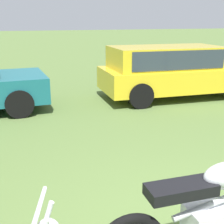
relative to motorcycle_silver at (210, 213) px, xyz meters
name	(u,v)px	position (x,y,z in m)	size (l,w,h in m)	color
motorcycle_silver	(210,213)	(0.00, 0.00, 0.00)	(2.07, 0.64, 1.02)	black
car_yellow	(172,68)	(2.78, 5.62, 0.35)	(4.35, 2.00, 1.43)	gold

